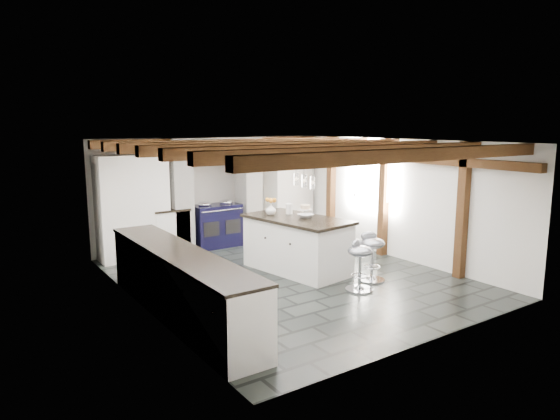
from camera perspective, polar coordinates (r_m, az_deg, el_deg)
ground at (r=8.54m, az=0.96°, el=-7.74°), size 6.00×6.00×0.00m
room_shell at (r=9.17m, az=-7.25°, el=0.26°), size 6.00×6.03×6.00m
range_cooker at (r=10.66m, az=-7.34°, el=-1.68°), size 1.00×0.63×0.99m
kitchen_island at (r=8.82m, az=1.94°, el=-3.86°), size 1.30×2.07×1.28m
bar_stool_near at (r=8.39m, az=10.48°, el=-4.61°), size 0.53×0.53×0.82m
bar_stool_far at (r=7.87m, az=9.07°, el=-5.58°), size 0.52×0.52×0.81m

